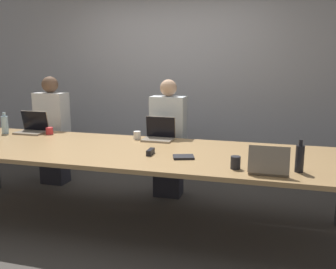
{
  "coord_description": "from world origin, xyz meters",
  "views": [
    {
      "loc": [
        1.33,
        -3.35,
        1.63
      ],
      "look_at": [
        0.36,
        0.1,
        0.9
      ],
      "focal_mm": 40.0,
      "sensor_mm": 36.0,
      "label": 1
    }
  ],
  "objects_px": {
    "stapler": "(150,152)",
    "cup_near_right": "(235,163)",
    "bottle_far_left": "(5,124)",
    "laptop_near_right": "(268,165)",
    "cup_far_left": "(49,131)",
    "person_far_left": "(53,132)",
    "cup_far_center": "(137,135)",
    "person_far_center": "(168,141)",
    "laptop_far_left": "(33,127)",
    "bottle_near_right": "(300,158)",
    "laptop_far_center": "(159,133)"
  },
  "relations": [
    {
      "from": "laptop_far_left",
      "to": "person_far_left",
      "type": "bearing_deg",
      "value": 87.83
    },
    {
      "from": "laptop_far_center",
      "to": "person_far_center",
      "type": "height_order",
      "value": "person_far_center"
    },
    {
      "from": "bottle_far_left",
      "to": "stapler",
      "type": "bearing_deg",
      "value": -13.72
    },
    {
      "from": "stapler",
      "to": "person_far_center",
      "type": "bearing_deg",
      "value": 92.95
    },
    {
      "from": "cup_far_left",
      "to": "laptop_far_center",
      "type": "relative_size",
      "value": 0.25
    },
    {
      "from": "laptop_near_right",
      "to": "cup_near_right",
      "type": "bearing_deg",
      "value": -15.15
    },
    {
      "from": "person_far_left",
      "to": "cup_far_left",
      "type": "distance_m",
      "value": 0.49
    },
    {
      "from": "person_far_center",
      "to": "cup_far_center",
      "type": "xyz_separation_m",
      "value": [
        -0.26,
        -0.36,
        0.12
      ]
    },
    {
      "from": "person_far_left",
      "to": "cup_far_center",
      "type": "relative_size",
      "value": 15.9
    },
    {
      "from": "person_far_left",
      "to": "person_far_center",
      "type": "height_order",
      "value": "person_far_left"
    },
    {
      "from": "laptop_far_center",
      "to": "stapler",
      "type": "height_order",
      "value": "laptop_far_center"
    },
    {
      "from": "cup_far_center",
      "to": "stapler",
      "type": "xyz_separation_m",
      "value": [
        0.36,
        -0.6,
        -0.02
      ]
    },
    {
      "from": "person_far_center",
      "to": "laptop_near_right",
      "type": "xyz_separation_m",
      "value": [
        1.16,
        -1.29,
        0.15
      ]
    },
    {
      "from": "person_far_left",
      "to": "cup_far_left",
      "type": "xyz_separation_m",
      "value": [
        0.23,
        -0.42,
        0.11
      ]
    },
    {
      "from": "cup_far_center",
      "to": "cup_far_left",
      "type": "bearing_deg",
      "value": -179.13
    },
    {
      "from": "laptop_far_left",
      "to": "person_far_left",
      "type": "height_order",
      "value": "person_far_left"
    },
    {
      "from": "bottle_far_left",
      "to": "laptop_far_left",
      "type": "bearing_deg",
      "value": 24.25
    },
    {
      "from": "person_far_left",
      "to": "cup_far_center",
      "type": "bearing_deg",
      "value": -16.93
    },
    {
      "from": "laptop_near_right",
      "to": "cup_near_right",
      "type": "height_order",
      "value": "laptop_near_right"
    },
    {
      "from": "bottle_far_left",
      "to": "person_far_center",
      "type": "distance_m",
      "value": 1.96
    },
    {
      "from": "laptop_far_left",
      "to": "stapler",
      "type": "height_order",
      "value": "laptop_far_left"
    },
    {
      "from": "stapler",
      "to": "bottle_near_right",
      "type": "bearing_deg",
      "value": -11.76
    },
    {
      "from": "person_far_center",
      "to": "cup_near_right",
      "type": "relative_size",
      "value": 13.53
    },
    {
      "from": "cup_far_left",
      "to": "cup_far_center",
      "type": "bearing_deg",
      "value": 0.87
    },
    {
      "from": "cup_near_right",
      "to": "stapler",
      "type": "bearing_deg",
      "value": 162.56
    },
    {
      "from": "cup_far_left",
      "to": "person_far_center",
      "type": "relative_size",
      "value": 0.06
    },
    {
      "from": "cup_far_left",
      "to": "bottle_near_right",
      "type": "relative_size",
      "value": 0.32
    },
    {
      "from": "bottle_far_left",
      "to": "person_far_center",
      "type": "relative_size",
      "value": 0.18
    },
    {
      "from": "stapler",
      "to": "cup_near_right",
      "type": "bearing_deg",
      "value": -20.16
    },
    {
      "from": "bottle_far_left",
      "to": "stapler",
      "type": "relative_size",
      "value": 1.67
    },
    {
      "from": "cup_near_right",
      "to": "cup_far_left",
      "type": "bearing_deg",
      "value": 159.63
    },
    {
      "from": "person_far_center",
      "to": "bottle_near_right",
      "type": "distance_m",
      "value": 1.83
    },
    {
      "from": "stapler",
      "to": "laptop_far_center",
      "type": "bearing_deg",
      "value": 97.14
    },
    {
      "from": "cup_near_right",
      "to": "stapler",
      "type": "height_order",
      "value": "cup_near_right"
    },
    {
      "from": "bottle_far_left",
      "to": "cup_far_center",
      "type": "relative_size",
      "value": 2.86
    },
    {
      "from": "cup_far_left",
      "to": "person_far_center",
      "type": "distance_m",
      "value": 1.42
    },
    {
      "from": "bottle_far_left",
      "to": "laptop_near_right",
      "type": "distance_m",
      "value": 3.16
    },
    {
      "from": "cup_far_center",
      "to": "bottle_near_right",
      "type": "relative_size",
      "value": 0.34
    },
    {
      "from": "laptop_far_left",
      "to": "cup_near_right",
      "type": "height_order",
      "value": "laptop_far_left"
    },
    {
      "from": "person_far_left",
      "to": "laptop_far_left",
      "type": "bearing_deg",
      "value": -92.17
    },
    {
      "from": "cup_far_left",
      "to": "laptop_near_right",
      "type": "height_order",
      "value": "laptop_near_right"
    },
    {
      "from": "cup_near_right",
      "to": "stapler",
      "type": "distance_m",
      "value": 0.85
    },
    {
      "from": "laptop_far_center",
      "to": "cup_near_right",
      "type": "height_order",
      "value": "laptop_far_center"
    },
    {
      "from": "person_far_center",
      "to": "cup_far_center",
      "type": "relative_size",
      "value": 15.76
    },
    {
      "from": "bottle_near_right",
      "to": "stapler",
      "type": "distance_m",
      "value": 1.32
    },
    {
      "from": "bottle_far_left",
      "to": "laptop_near_right",
      "type": "xyz_separation_m",
      "value": [
        3.06,
        -0.81,
        -0.04
      ]
    },
    {
      "from": "cup_far_left",
      "to": "stapler",
      "type": "relative_size",
      "value": 0.55
    },
    {
      "from": "laptop_near_right",
      "to": "bottle_near_right",
      "type": "bearing_deg",
      "value": -153.19
    },
    {
      "from": "laptop_far_center",
      "to": "bottle_far_left",
      "type": "bearing_deg",
      "value": -175.1
    },
    {
      "from": "person_far_center",
      "to": "cup_far_center",
      "type": "bearing_deg",
      "value": -125.88
    }
  ]
}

